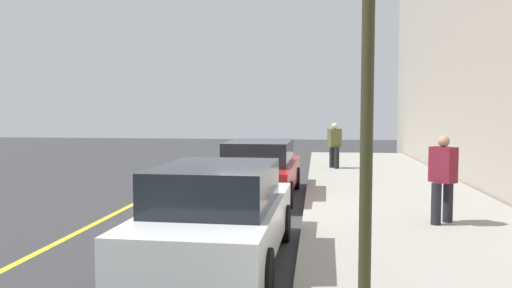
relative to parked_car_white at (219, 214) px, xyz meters
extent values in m
plane|color=#333335|center=(4.39, -0.17, -0.76)|extent=(56.00, 56.00, 0.00)
cube|color=gray|center=(4.39, -3.47, -0.68)|extent=(28.00, 4.60, 0.15)
cube|color=gold|center=(4.39, 3.03, -0.75)|extent=(28.00, 0.14, 0.01)
cylinder|color=black|center=(1.44, 0.81, -0.44)|extent=(0.64, 0.23, 0.64)
cylinder|color=black|center=(1.40, -0.87, -0.44)|extent=(0.64, 0.23, 0.64)
cylinder|color=black|center=(-1.28, 0.87, -0.44)|extent=(0.64, 0.23, 0.64)
cylinder|color=black|center=(-1.31, -0.81, -0.44)|extent=(0.64, 0.23, 0.64)
cube|color=white|center=(0.06, 0.00, -0.17)|extent=(4.42, 1.89, 0.64)
cube|color=black|center=(-0.16, 0.00, 0.45)|extent=(2.31, 1.65, 0.60)
cylinder|color=black|center=(7.22, 0.85, -0.44)|extent=(0.64, 0.23, 0.64)
cylinder|color=black|center=(7.19, -0.83, -0.44)|extent=(0.64, 0.23, 0.64)
cylinder|color=black|center=(4.33, 0.90, -0.44)|extent=(0.64, 0.23, 0.64)
cylinder|color=black|center=(4.30, -0.78, -0.44)|extent=(0.64, 0.23, 0.64)
cube|color=maroon|center=(5.76, 0.03, -0.17)|extent=(4.69, 1.89, 0.64)
cube|color=black|center=(5.53, 0.04, 0.45)|extent=(2.45, 1.65, 0.60)
cylinder|color=black|center=(2.36, -3.69, -0.21)|extent=(0.19, 0.19, 0.79)
cylinder|color=black|center=(2.60, -3.96, -0.21)|extent=(0.19, 0.19, 0.79)
cube|color=maroon|center=(2.48, -3.83, 0.52)|extent=(0.53, 0.52, 0.67)
sphere|color=tan|center=(2.48, -3.83, 0.97)|extent=(0.22, 0.22, 0.22)
cylinder|color=black|center=(11.52, -2.01, -0.21)|extent=(0.19, 0.19, 0.80)
cylinder|color=black|center=(11.19, -2.18, -0.21)|extent=(0.19, 0.19, 0.80)
cube|color=brown|center=(11.36, -2.10, 0.53)|extent=(0.47, 0.54, 0.68)
sphere|color=beige|center=(11.36, -2.10, 0.99)|extent=(0.22, 0.22, 0.22)
cylinder|color=#2D2D19|center=(-2.41, -1.91, 1.30)|extent=(0.12, 0.12, 3.81)
camera|label=1|loc=(-7.03, -1.45, 1.53)|focal=34.04mm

